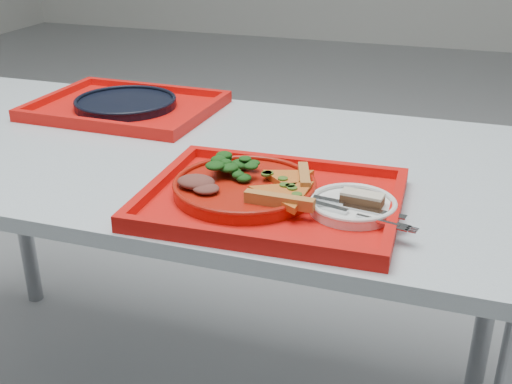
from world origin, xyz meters
TOP-DOWN VIEW (x-y plane):
  - table at (0.00, 0.00)m, footprint 1.60×0.80m
  - tray_main at (0.29, -0.21)m, footprint 0.46×0.37m
  - tray_far at (-0.24, 0.21)m, footprint 0.46×0.36m
  - dinner_plate at (0.23, -0.20)m, footprint 0.26×0.26m
  - side_plate at (0.43, -0.21)m, footprint 0.15×0.15m
  - navy_plate at (-0.24, 0.21)m, footprint 0.26×0.26m
  - pizza_slice_a at (0.32, -0.23)m, footprint 0.12×0.14m
  - pizza_slice_b at (0.31, -0.16)m, footprint 0.14×0.13m
  - salad_heap at (0.20, -0.16)m, footprint 0.09×0.08m
  - meat_portion at (0.15, -0.24)m, footprint 0.07×0.06m
  - dessert_bar at (0.45, -0.20)m, footprint 0.07×0.04m
  - knife at (0.44, -0.23)m, footprint 0.19×0.04m
  - fork at (0.45, -0.26)m, footprint 0.18×0.07m

SIDE VIEW (x-z plane):
  - table at x=0.00m, z-range 0.30..1.05m
  - tray_main at x=0.29m, z-range 0.75..0.76m
  - tray_far at x=-0.24m, z-range 0.75..0.76m
  - side_plate at x=0.43m, z-range 0.76..0.78m
  - navy_plate at x=-0.24m, z-range 0.76..0.78m
  - dinner_plate at x=0.23m, z-range 0.76..0.78m
  - knife at x=0.44m, z-range 0.78..0.78m
  - fork at x=0.45m, z-range 0.78..0.78m
  - dessert_bar at x=0.45m, z-range 0.78..0.80m
  - pizza_slice_a at x=0.32m, z-range 0.78..0.80m
  - pizza_slice_b at x=0.31m, z-range 0.78..0.80m
  - meat_portion at x=0.15m, z-range 0.78..0.80m
  - salad_heap at x=0.20m, z-range 0.78..0.82m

